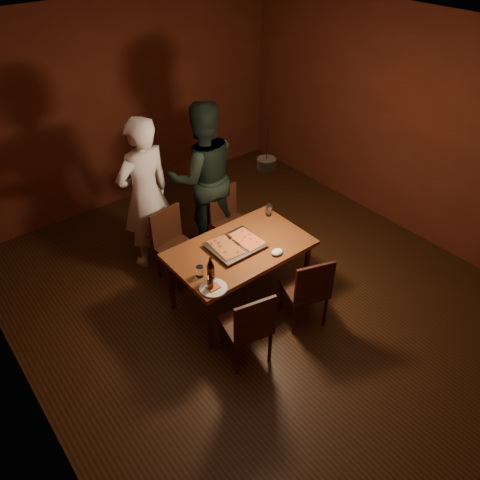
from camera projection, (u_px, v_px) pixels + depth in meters
room_shell at (265, 196)px, 4.57m from camera, size 6.00×6.00×6.00m
dining_table at (240, 253)px, 5.01m from camera, size 1.50×0.90×0.75m
chair_far_left at (173, 239)px, 5.45m from camera, size 0.47×0.47×0.49m
chair_far_right at (229, 215)px, 5.84m from camera, size 0.44×0.44×0.49m
chair_near_left at (250, 323)px, 4.39m from camera, size 0.50×0.50×0.49m
chair_near_right at (309, 286)px, 4.80m from camera, size 0.54×0.54×0.49m
pizza_tray at (236, 246)px, 4.95m from camera, size 0.59×0.50×0.05m
pizza_meat at (226, 247)px, 4.88m from camera, size 0.27×0.40×0.02m
pizza_cheese at (247, 239)px, 4.99m from camera, size 0.26×0.39×0.02m
spatula at (234, 243)px, 4.93m from camera, size 0.12×0.25×0.04m
beer_bottle_a at (210, 280)px, 4.38m from camera, size 0.06×0.06×0.23m
beer_bottle_b at (211, 269)px, 4.47m from camera, size 0.07×0.07×0.28m
water_glass_left at (200, 271)px, 4.57m from camera, size 0.07×0.07×0.12m
water_glass_right at (269, 210)px, 5.42m from camera, size 0.07×0.07×0.14m
plate_slice at (213, 288)px, 4.45m from camera, size 0.27×0.27×0.03m
napkin at (277, 252)px, 4.86m from camera, size 0.13×0.10×0.05m
diner_white at (145, 195)px, 5.43m from camera, size 0.75×0.54×1.91m
diner_dark at (203, 176)px, 5.78m from camera, size 1.10×0.97×1.92m
pendant_lamp at (266, 163)px, 4.35m from camera, size 0.18×0.18×1.10m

